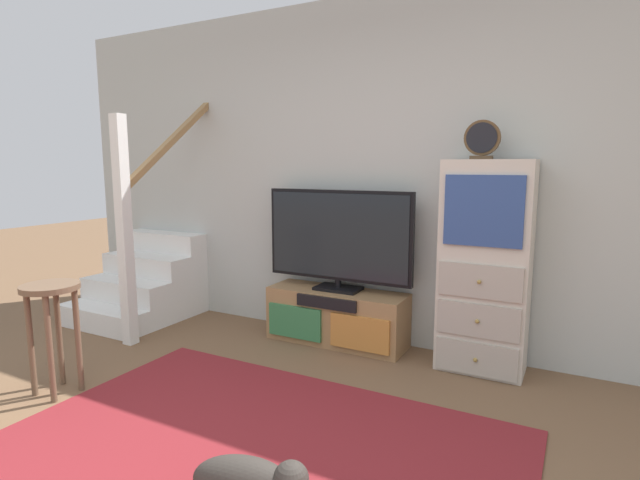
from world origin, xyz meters
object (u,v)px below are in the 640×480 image
media_console (337,317)px  bar_stool_near (52,313)px  television (338,238)px  side_cabinet (485,268)px  desk_clock (482,140)px

media_console → bar_stool_near: (-1.16, -1.62, 0.31)m
media_console → television: size_ratio=0.92×
television → side_cabinet: side_cabinet is taller
television → bar_stool_near: 2.03m
media_console → side_cabinet: 1.23m
media_console → side_cabinet: side_cabinet is taller
desk_clock → side_cabinet: bearing=15.0°
bar_stool_near → media_console: bearing=54.4°
media_console → television: television is taller
television → desk_clock: 1.29m
media_console → desk_clock: desk_clock is taller
desk_clock → bar_stool_near: (-2.22, -1.61, -1.06)m
media_console → side_cabinet: (1.12, 0.01, 0.51)m
side_cabinet → bar_stool_near: 2.80m
television → side_cabinet: (1.12, -0.01, -0.13)m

